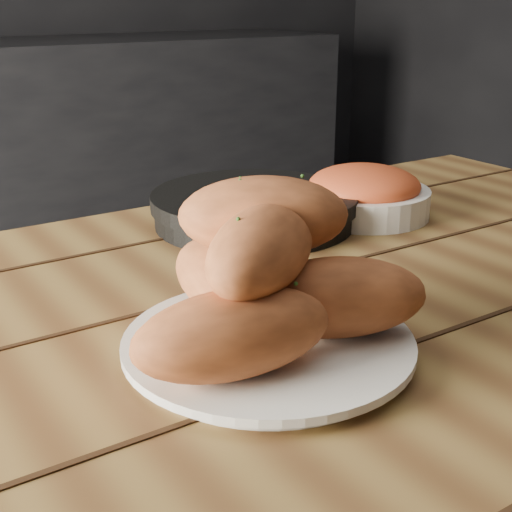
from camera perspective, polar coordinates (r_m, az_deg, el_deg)
The scene contains 5 objects.
table at distance 0.79m, azimuth 5.37°, elevation -11.21°, with size 1.37×0.91×0.75m.
plate at distance 0.65m, azimuth 0.98°, elevation -7.21°, with size 0.26×0.26×0.02m.
bread_rolls at distance 0.62m, azimuth 0.72°, elevation -1.57°, with size 0.29×0.24×0.14m.
skillet at distance 1.01m, azimuth -0.05°, elevation 3.90°, with size 0.42×0.29×0.05m.
bowl at distance 1.06m, azimuth 8.64°, elevation 4.97°, with size 0.19×0.19×0.07m.
Camera 1 is at (-0.53, -0.92, 1.06)m, focal length 50.00 mm.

